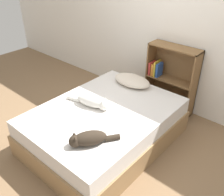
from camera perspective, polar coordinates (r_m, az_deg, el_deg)
The scene contains 7 objects.
ground_plane at distance 3.40m, azimuth -1.62°, elevation -9.71°, with size 8.00×8.00×0.00m, color #846647.
wall_back at distance 3.85m, azimuth 12.99°, elevation 15.74°, with size 8.00×0.06×2.50m.
bed at distance 3.25m, azimuth -1.68°, elevation -6.39°, with size 1.41×1.92×0.51m.
pillow at distance 3.65m, azimuth 4.61°, elevation 4.01°, with size 0.58×0.35×0.12m.
cat_light at distance 3.12m, azimuth -4.32°, elevation -0.83°, with size 0.61×0.24×0.16m.
cat_dark at distance 2.56m, azimuth -5.48°, elevation -9.23°, with size 0.37×0.47×0.15m.
bookshelf at distance 3.91m, azimuth 13.28°, elevation 4.59°, with size 0.76×0.26×1.04m.
Camera 1 is at (1.76, -1.87, 2.23)m, focal length 40.00 mm.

